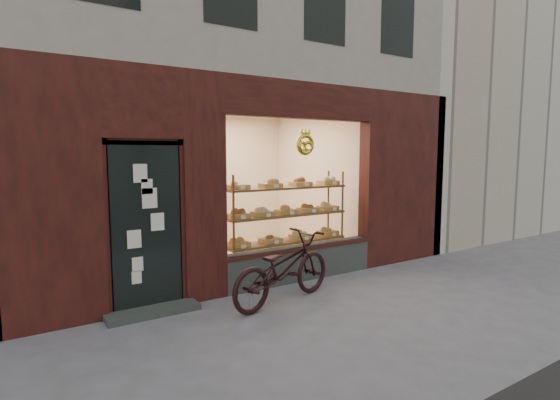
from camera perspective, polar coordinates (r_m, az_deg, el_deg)
ground at (r=5.33m, az=12.57°, el=-16.29°), size 90.00×90.00×0.00m
neighbor_right at (r=16.09m, az=23.24°, el=14.56°), size 12.00×7.00×9.00m
display_shelf at (r=7.28m, az=0.76°, el=-2.97°), size 2.20×0.45×1.70m
bicycle at (r=5.95m, az=0.40°, el=-8.94°), size 1.89×1.02×0.94m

